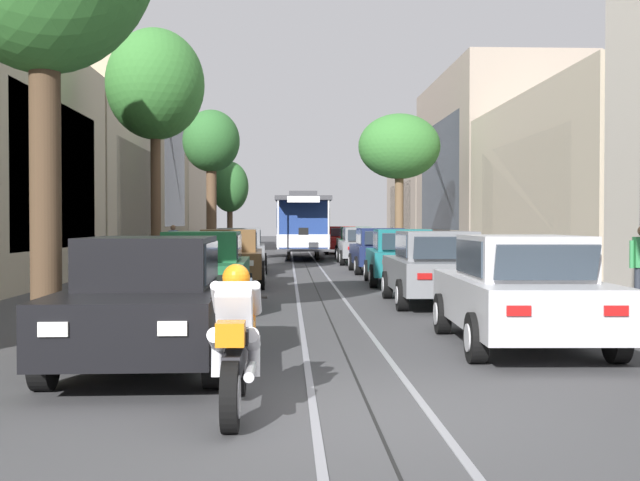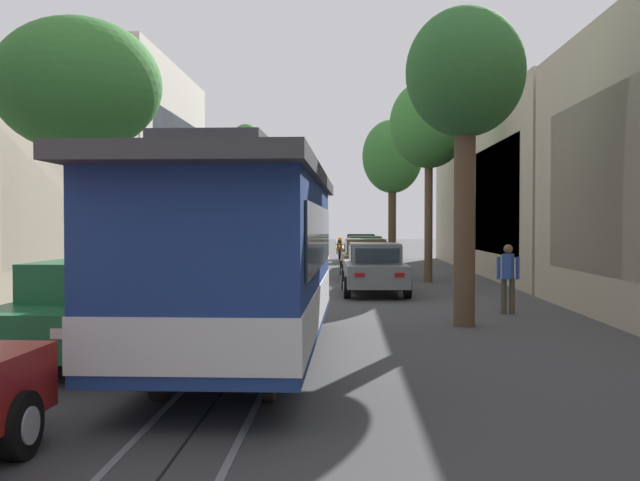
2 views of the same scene
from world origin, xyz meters
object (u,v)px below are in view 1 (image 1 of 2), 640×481
at_px(parked_car_silver_near_right, 520,291).
at_px(street_tree_kerb_left_fourth, 230,188).
at_px(parked_car_grey_fourth_left, 239,250).
at_px(parked_car_red_far_right, 341,240).
at_px(parked_car_grey_second_right, 435,267).
at_px(fire_hydrant, 95,304).
at_px(cable_car_trolley, 303,225).
at_px(parked_car_green_sixth_right, 356,243).
at_px(parked_car_brown_mid_left, 229,257).
at_px(parked_car_grey_fifth_right, 361,245).
at_px(parked_car_navy_fourth_right, 379,250).
at_px(parked_car_green_second_left, 203,269).
at_px(street_tree_kerb_right_second, 399,148).
at_px(parked_car_teal_mid_right, 401,256).
at_px(parked_car_black_near_left, 149,301).
at_px(motorcycle_with_rider, 236,343).
at_px(street_tree_kerb_left_mid, 211,144).
at_px(street_tree_kerb_left_second, 155,86).
at_px(pedestrian_on_left_pavement, 173,243).

height_order(parked_car_silver_near_right, street_tree_kerb_left_fourth, street_tree_kerb_left_fourth).
bearing_deg(parked_car_grey_fourth_left, parked_car_red_far_right, 74.27).
height_order(parked_car_grey_second_right, fire_hydrant, parked_car_grey_second_right).
bearing_deg(cable_car_trolley, parked_car_red_far_right, 67.76).
relative_size(parked_car_grey_second_right, parked_car_green_sixth_right, 1.00).
bearing_deg(parked_car_brown_mid_left, parked_car_grey_fifth_right, 68.23).
bearing_deg(parked_car_green_sixth_right, parked_car_navy_fourth_right, -90.64).
bearing_deg(parked_car_green_second_left, street_tree_kerb_right_second, 70.47).
height_order(parked_car_grey_second_right, parked_car_teal_mid_right, same).
bearing_deg(parked_car_grey_second_right, street_tree_kerb_right_second, 84.38).
bearing_deg(parked_car_black_near_left, parked_car_grey_fourth_left, 90.11).
xyz_separation_m(parked_car_green_second_left, parked_car_red_far_right, (4.85, 29.29, 0.00)).
xyz_separation_m(street_tree_kerb_left_fourth, motorcycle_with_rider, (3.05, -41.82, -3.30)).
height_order(parked_car_black_near_left, fire_hydrant, parked_car_black_near_left).
bearing_deg(street_tree_kerb_left_mid, parked_car_green_sixth_right, 30.54).
bearing_deg(parked_car_navy_fourth_right, parked_car_grey_fourth_left, 174.47).
relative_size(parked_car_grey_fifth_right, street_tree_kerb_left_second, 0.58).
distance_m(street_tree_kerb_left_second, fire_hydrant, 12.13).
distance_m(parked_car_green_second_left, street_tree_kerb_right_second, 20.64).
bearing_deg(parked_car_silver_near_right, parked_car_teal_mid_right, 90.06).
relative_size(street_tree_kerb_left_mid, cable_car_trolley, 0.74).
xyz_separation_m(parked_car_grey_fourth_left, street_tree_kerb_left_mid, (-1.65, 6.89, 4.45)).
relative_size(motorcycle_with_rider, pedestrian_on_left_pavement, 1.18).
xyz_separation_m(parked_car_black_near_left, street_tree_kerb_left_fourth, (-1.84, 39.36, 3.15)).
height_order(parked_car_grey_fourth_left, motorcycle_with_rider, parked_car_grey_fourth_left).
xyz_separation_m(street_tree_kerb_left_second, fire_hydrant, (0.77, -10.82, -5.42)).
height_order(parked_car_black_near_left, parked_car_grey_second_right, same).
bearing_deg(parked_car_green_second_left, street_tree_kerb_left_mid, 94.85).
relative_size(parked_car_teal_mid_right, fire_hydrant, 5.26).
relative_size(parked_car_black_near_left, street_tree_kerb_left_second, 0.58).
height_order(parked_car_silver_near_right, street_tree_kerb_left_mid, street_tree_kerb_left_mid).
bearing_deg(fire_hydrant, parked_car_teal_mid_right, 56.24).
bearing_deg(parked_car_green_second_left, parked_car_grey_second_right, 6.23).
distance_m(street_tree_kerb_left_fourth, street_tree_kerb_right_second, 16.10).
bearing_deg(parked_car_brown_mid_left, parked_car_silver_near_right, -66.43).
relative_size(parked_car_teal_mid_right, parked_car_grey_fifth_right, 1.01).
distance_m(parked_car_red_far_right, street_tree_kerb_left_second, 23.47).
bearing_deg(parked_car_green_second_left, parked_car_silver_near_right, -47.21).
height_order(parked_car_red_far_right, street_tree_kerb_left_fourth, street_tree_kerb_left_fourth).
bearing_deg(parked_car_black_near_left, street_tree_kerb_left_second, 98.95).
bearing_deg(cable_car_trolley, street_tree_kerb_left_mid, -132.40).
distance_m(parked_car_brown_mid_left, cable_car_trolley, 17.97).
bearing_deg(pedestrian_on_left_pavement, parked_car_grey_fifth_right, 6.01).
xyz_separation_m(parked_car_teal_mid_right, street_tree_kerb_right_second, (1.73, 12.77, 4.34)).
relative_size(parked_car_navy_fourth_right, cable_car_trolley, 0.48).
bearing_deg(street_tree_kerb_left_mid, parked_car_red_far_right, 57.70).
height_order(parked_car_grey_second_right, parked_car_red_far_right, same).
xyz_separation_m(parked_car_grey_fifth_right, street_tree_kerb_right_second, (1.82, 1.22, 4.34)).
height_order(motorcycle_with_rider, fire_hydrant, motorcycle_with_rider).
distance_m(parked_car_red_far_right, fire_hydrant, 33.24).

